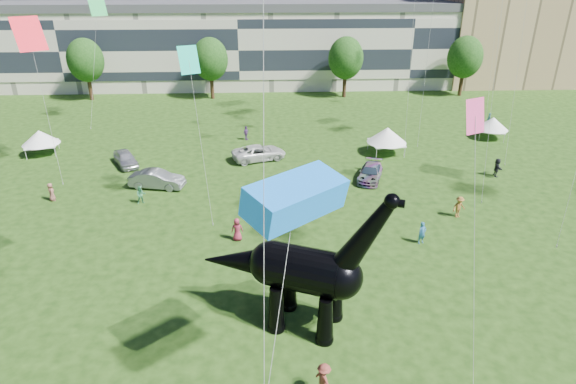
{
  "coord_description": "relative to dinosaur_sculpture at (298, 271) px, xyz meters",
  "views": [
    {
      "loc": [
        -3.98,
        -19.49,
        17.78
      ],
      "look_at": [
        -2.69,
        8.0,
        5.0
      ],
      "focal_mm": 30.0,
      "sensor_mm": 36.0,
      "label": 1
    }
  ],
  "objects": [
    {
      "name": "tree_far_left",
      "position": [
        -27.55,
        51.34,
        2.93
      ],
      "size": [
        5.2,
        5.2,
        9.44
      ],
      "color": "#382314",
      "rests_on": "ground"
    },
    {
      "name": "tree_mid_right",
      "position": [
        10.45,
        51.34,
        2.93
      ],
      "size": [
        5.2,
        5.2,
        9.44
      ],
      "color": "#382314",
      "rests_on": "ground"
    },
    {
      "name": "gazebo_left",
      "position": [
        -25.15,
        27.84,
        -1.52
      ],
      "size": [
        4.54,
        4.54,
        2.61
      ],
      "rotation": [
        0.0,
        0.0,
        0.25
      ],
      "color": "white",
      "rests_on": "ground"
    },
    {
      "name": "ground",
      "position": [
        2.45,
        -1.66,
        -3.36
      ],
      "size": [
        220.0,
        220.0,
        0.0
      ],
      "primitive_type": "plane",
      "color": "#16330C",
      "rests_on": "ground"
    },
    {
      "name": "tree_far_right",
      "position": [
        28.45,
        51.34,
        2.93
      ],
      "size": [
        5.2,
        5.2,
        9.44
      ],
      "color": "#382314",
      "rests_on": "ground"
    },
    {
      "name": "tree_mid_left",
      "position": [
        -9.55,
        51.34,
        2.93
      ],
      "size": [
        5.2,
        5.2,
        9.44
      ],
      "color": "#382314",
      "rests_on": "ground"
    },
    {
      "name": "car_silver",
      "position": [
        -15.55,
        24.17,
        -2.63
      ],
      "size": [
        3.58,
        4.61,
        1.47
      ],
      "primitive_type": "imported",
      "rotation": [
        0.0,
        0.0,
        0.5
      ],
      "color": "silver",
      "rests_on": "ground"
    },
    {
      "name": "gazebo_far",
      "position": [
        24.36,
        30.82,
        -1.62
      ],
      "size": [
        4.52,
        4.52,
        2.47
      ],
      "rotation": [
        0.0,
        0.0,
        -0.34
      ],
      "color": "white",
      "rests_on": "ground"
    },
    {
      "name": "car_grey",
      "position": [
        -11.34,
        18.6,
        -2.56
      ],
      "size": [
        5.08,
        2.56,
        1.6
      ],
      "primitive_type": "imported",
      "rotation": [
        0.0,
        0.0,
        1.39
      ],
      "color": "slate",
      "rests_on": "ground"
    },
    {
      "name": "visitors",
      "position": [
        1.11,
        14.31,
        -2.5
      ],
      "size": [
        52.03,
        41.22,
        1.84
      ],
      "color": "#368854",
      "rests_on": "ground"
    },
    {
      "name": "apartment_block",
      "position": [
        42.45,
        63.34,
        7.64
      ],
      "size": [
        28.0,
        18.0,
        22.0
      ],
      "primitive_type": "cube",
      "color": "tan",
      "rests_on": "ground"
    },
    {
      "name": "terrace_row",
      "position": [
        -5.55,
        60.34,
        2.64
      ],
      "size": [
        78.0,
        11.0,
        12.0
      ],
      "primitive_type": "cube",
      "color": "beige",
      "rests_on": "ground"
    },
    {
      "name": "car_dark",
      "position": [
        8.02,
        19.52,
        -2.67
      ],
      "size": [
        3.38,
        5.08,
        1.37
      ],
      "primitive_type": "imported",
      "rotation": [
        0.0,
        0.0,
        -0.34
      ],
      "color": "#595960",
      "rests_on": "ground"
    },
    {
      "name": "gazebo_near",
      "position": [
        11.08,
        26.35,
        -1.35
      ],
      "size": [
        4.45,
        4.45,
        2.86
      ],
      "rotation": [
        0.0,
        0.0,
        0.09
      ],
      "color": "white",
      "rests_on": "ground"
    },
    {
      "name": "car_white",
      "position": [
        -2.32,
        25.12,
        -2.6
      ],
      "size": [
        6.01,
        4.17,
        1.52
      ],
      "primitive_type": "imported",
      "rotation": [
        0.0,
        0.0,
        1.9
      ],
      "color": "silver",
      "rests_on": "ground"
    },
    {
      "name": "dinosaur_sculpture",
      "position": [
        0.0,
        0.0,
        0.0
      ],
      "size": [
        10.6,
        5.68,
        8.9
      ],
      "rotation": [
        0.0,
        0.0,
        -0.4
      ],
      "color": "black",
      "rests_on": "ground"
    }
  ]
}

